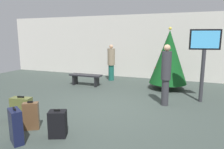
{
  "coord_description": "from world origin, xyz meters",
  "views": [
    {
      "loc": [
        2.12,
        -5.37,
        2.09
      ],
      "look_at": [
        -0.13,
        0.65,
        0.9
      ],
      "focal_mm": 32.94,
      "sensor_mm": 36.0,
      "label": 1
    }
  ],
  "objects_px": {
    "waiting_bench": "(86,77)",
    "suitcase_1": "(58,124)",
    "traveller_1": "(166,73)",
    "traveller_0": "(111,62)",
    "suitcase_3": "(16,126)",
    "suitcase_2": "(31,116)",
    "suitcase_4": "(22,109)",
    "holiday_tree": "(169,57)",
    "flight_info_kiosk": "(204,51)"
  },
  "relations": [
    {
      "from": "waiting_bench",
      "to": "flight_info_kiosk",
      "type": "bearing_deg",
      "value": -8.92
    },
    {
      "from": "traveller_1",
      "to": "suitcase_4",
      "type": "xyz_separation_m",
      "value": [
        -3.26,
        -2.44,
        -0.71
      ]
    },
    {
      "from": "flight_info_kiosk",
      "to": "waiting_bench",
      "type": "xyz_separation_m",
      "value": [
        -4.56,
        0.72,
        -1.28
      ]
    },
    {
      "from": "flight_info_kiosk",
      "to": "suitcase_4",
      "type": "relative_size",
      "value": 3.69
    },
    {
      "from": "flight_info_kiosk",
      "to": "waiting_bench",
      "type": "height_order",
      "value": "flight_info_kiosk"
    },
    {
      "from": "waiting_bench",
      "to": "traveller_1",
      "type": "height_order",
      "value": "traveller_1"
    },
    {
      "from": "waiting_bench",
      "to": "suitcase_4",
      "type": "bearing_deg",
      "value": -86.36
    },
    {
      "from": "suitcase_2",
      "to": "suitcase_4",
      "type": "xyz_separation_m",
      "value": [
        -0.6,
        0.34,
        -0.02
      ]
    },
    {
      "from": "suitcase_1",
      "to": "suitcase_4",
      "type": "relative_size",
      "value": 0.96
    },
    {
      "from": "holiday_tree",
      "to": "suitcase_1",
      "type": "bearing_deg",
      "value": -109.45
    },
    {
      "from": "waiting_bench",
      "to": "suitcase_4",
      "type": "distance_m",
      "value": 3.94
    },
    {
      "from": "traveller_0",
      "to": "holiday_tree",
      "type": "bearing_deg",
      "value": -15.64
    },
    {
      "from": "waiting_bench",
      "to": "traveller_1",
      "type": "distance_m",
      "value": 3.86
    },
    {
      "from": "waiting_bench",
      "to": "suitcase_2",
      "type": "distance_m",
      "value": 4.35
    },
    {
      "from": "traveller_0",
      "to": "suitcase_3",
      "type": "xyz_separation_m",
      "value": [
        0.34,
        -6.24,
        -0.56
      ]
    },
    {
      "from": "suitcase_1",
      "to": "suitcase_2",
      "type": "bearing_deg",
      "value": 173.32
    },
    {
      "from": "holiday_tree",
      "to": "flight_info_kiosk",
      "type": "bearing_deg",
      "value": -48.59
    },
    {
      "from": "suitcase_2",
      "to": "waiting_bench",
      "type": "bearing_deg",
      "value": 101.29
    },
    {
      "from": "traveller_1",
      "to": "holiday_tree",
      "type": "bearing_deg",
      "value": 93.41
    },
    {
      "from": "suitcase_2",
      "to": "suitcase_3",
      "type": "height_order",
      "value": "suitcase_3"
    },
    {
      "from": "traveller_0",
      "to": "suitcase_4",
      "type": "height_order",
      "value": "traveller_0"
    },
    {
      "from": "waiting_bench",
      "to": "traveller_0",
      "type": "height_order",
      "value": "traveller_0"
    },
    {
      "from": "waiting_bench",
      "to": "suitcase_1",
      "type": "xyz_separation_m",
      "value": [
        1.62,
        -4.36,
        -0.07
      ]
    },
    {
      "from": "suitcase_4",
      "to": "suitcase_2",
      "type": "bearing_deg",
      "value": -29.34
    },
    {
      "from": "traveller_0",
      "to": "flight_info_kiosk",
      "type": "bearing_deg",
      "value": -28.3
    },
    {
      "from": "holiday_tree",
      "to": "suitcase_4",
      "type": "distance_m",
      "value": 5.61
    },
    {
      "from": "suitcase_1",
      "to": "holiday_tree",
      "type": "bearing_deg",
      "value": 70.55
    },
    {
      "from": "suitcase_3",
      "to": "flight_info_kiosk",
      "type": "bearing_deg",
      "value": 49.35
    },
    {
      "from": "flight_info_kiosk",
      "to": "traveller_1",
      "type": "distance_m",
      "value": 1.45
    },
    {
      "from": "waiting_bench",
      "to": "suitcase_3",
      "type": "height_order",
      "value": "suitcase_3"
    },
    {
      "from": "suitcase_1",
      "to": "suitcase_4",
      "type": "xyz_separation_m",
      "value": [
        -1.37,
        0.43,
        0.01
      ]
    },
    {
      "from": "traveller_1",
      "to": "waiting_bench",
      "type": "bearing_deg",
      "value": 157.01
    },
    {
      "from": "traveller_0",
      "to": "suitcase_1",
      "type": "xyz_separation_m",
      "value": [
        0.96,
        -5.74,
        -0.62
      ]
    },
    {
      "from": "suitcase_1",
      "to": "suitcase_4",
      "type": "distance_m",
      "value": 1.44
    },
    {
      "from": "waiting_bench",
      "to": "suitcase_1",
      "type": "height_order",
      "value": "suitcase_1"
    },
    {
      "from": "flight_info_kiosk",
      "to": "traveller_1",
      "type": "height_order",
      "value": "flight_info_kiosk"
    },
    {
      "from": "holiday_tree",
      "to": "traveller_1",
      "type": "height_order",
      "value": "holiday_tree"
    },
    {
      "from": "holiday_tree",
      "to": "waiting_bench",
      "type": "height_order",
      "value": "holiday_tree"
    },
    {
      "from": "suitcase_2",
      "to": "flight_info_kiosk",
      "type": "bearing_deg",
      "value": 43.74
    },
    {
      "from": "suitcase_1",
      "to": "suitcase_3",
      "type": "bearing_deg",
      "value": -140.93
    },
    {
      "from": "flight_info_kiosk",
      "to": "suitcase_4",
      "type": "bearing_deg",
      "value": -143.32
    },
    {
      "from": "waiting_bench",
      "to": "traveller_0",
      "type": "xyz_separation_m",
      "value": [
        0.66,
        1.38,
        0.55
      ]
    },
    {
      "from": "traveller_1",
      "to": "suitcase_4",
      "type": "distance_m",
      "value": 4.13
    },
    {
      "from": "traveller_0",
      "to": "traveller_1",
      "type": "distance_m",
      "value": 4.04
    },
    {
      "from": "suitcase_1",
      "to": "suitcase_3",
      "type": "height_order",
      "value": "suitcase_3"
    },
    {
      "from": "holiday_tree",
      "to": "suitcase_4",
      "type": "xyz_separation_m",
      "value": [
        -3.13,
        -4.55,
        -1.0
      ]
    },
    {
      "from": "waiting_bench",
      "to": "traveller_1",
      "type": "relative_size",
      "value": 0.76
    },
    {
      "from": "waiting_bench",
      "to": "suitcase_3",
      "type": "relative_size",
      "value": 1.93
    },
    {
      "from": "suitcase_2",
      "to": "suitcase_3",
      "type": "relative_size",
      "value": 0.92
    },
    {
      "from": "holiday_tree",
      "to": "suitcase_1",
      "type": "xyz_separation_m",
      "value": [
        -1.76,
        -4.98,
        -1.01
      ]
    }
  ]
}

